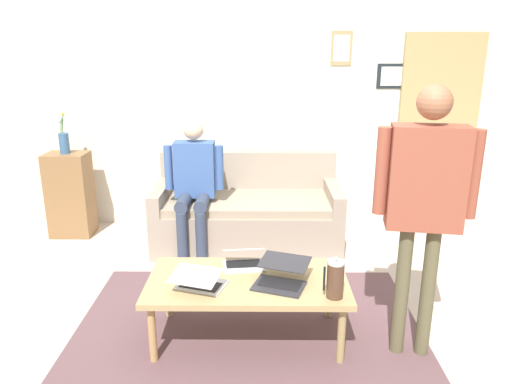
{
  "coord_description": "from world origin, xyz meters",
  "views": [
    {
      "loc": [
        -0.01,
        3.0,
        1.93
      ],
      "look_at": [
        0.03,
        -0.71,
        0.8
      ],
      "focal_mm": 34.06,
      "sensor_mm": 36.0,
      "label": 1
    }
  ],
  "objects_px": {
    "laptop_left": "(200,282)",
    "french_press": "(335,279)",
    "flower_vase": "(64,140)",
    "interior_door": "(436,134)",
    "person_seated": "(194,180)",
    "laptop_right": "(243,260)",
    "person_standing": "(425,191)",
    "side_shelf": "(70,195)",
    "laptop_center": "(281,277)",
    "couch": "(248,214)",
    "coffee_table": "(248,285)"
  },
  "relations": [
    {
      "from": "coffee_table",
      "to": "flower_vase",
      "type": "bearing_deg",
      "value": -44.82
    },
    {
      "from": "interior_door",
      "to": "person_standing",
      "type": "distance_m",
      "value": 2.52
    },
    {
      "from": "laptop_right",
      "to": "person_standing",
      "type": "height_order",
      "value": "person_standing"
    },
    {
      "from": "couch",
      "to": "side_shelf",
      "type": "relative_size",
      "value": 2.05
    },
    {
      "from": "french_press",
      "to": "person_seated",
      "type": "bearing_deg",
      "value": -56.94
    },
    {
      "from": "interior_door",
      "to": "laptop_right",
      "type": "xyz_separation_m",
      "value": [
        1.98,
        1.98,
        -0.55
      ]
    },
    {
      "from": "laptop_right",
      "to": "french_press",
      "type": "relative_size",
      "value": 1.17
    },
    {
      "from": "laptop_right",
      "to": "laptop_left",
      "type": "bearing_deg",
      "value": 51.62
    },
    {
      "from": "person_seated",
      "to": "flower_vase",
      "type": "bearing_deg",
      "value": -18.73
    },
    {
      "from": "laptop_left",
      "to": "laptop_center",
      "type": "distance_m",
      "value": 0.53
    },
    {
      "from": "laptop_left",
      "to": "person_standing",
      "type": "relative_size",
      "value": 0.22
    },
    {
      "from": "coffee_table",
      "to": "person_standing",
      "type": "xyz_separation_m",
      "value": [
        -1.06,
        0.16,
        0.71
      ]
    },
    {
      "from": "french_press",
      "to": "flower_vase",
      "type": "distance_m",
      "value": 3.26
    },
    {
      "from": "interior_door",
      "to": "french_press",
      "type": "relative_size",
      "value": 7.59
    },
    {
      "from": "flower_vase",
      "to": "person_seated",
      "type": "distance_m",
      "value": 1.47
    },
    {
      "from": "laptop_right",
      "to": "side_shelf",
      "type": "height_order",
      "value": "side_shelf"
    },
    {
      "from": "coffee_table",
      "to": "side_shelf",
      "type": "xyz_separation_m",
      "value": [
        1.89,
        -1.88,
        0.04
      ]
    },
    {
      "from": "laptop_left",
      "to": "french_press",
      "type": "relative_size",
      "value": 1.4
    },
    {
      "from": "laptop_left",
      "to": "person_seated",
      "type": "distance_m",
      "value": 1.58
    },
    {
      "from": "couch",
      "to": "french_press",
      "type": "height_order",
      "value": "couch"
    },
    {
      "from": "couch",
      "to": "laptop_right",
      "type": "bearing_deg",
      "value": 90.38
    },
    {
      "from": "side_shelf",
      "to": "flower_vase",
      "type": "distance_m",
      "value": 0.58
    },
    {
      "from": "couch",
      "to": "laptop_center",
      "type": "distance_m",
      "value": 1.74
    },
    {
      "from": "couch",
      "to": "flower_vase",
      "type": "distance_m",
      "value": 2.0
    },
    {
      "from": "laptop_center",
      "to": "flower_vase",
      "type": "xyz_separation_m",
      "value": [
        2.12,
        -1.95,
        0.53
      ]
    },
    {
      "from": "interior_door",
      "to": "person_seated",
      "type": "relative_size",
      "value": 1.6
    },
    {
      "from": "coffee_table",
      "to": "laptop_left",
      "type": "height_order",
      "value": "laptop_left"
    },
    {
      "from": "laptop_center",
      "to": "person_standing",
      "type": "xyz_separation_m",
      "value": [
        -0.84,
        0.1,
        0.62
      ]
    },
    {
      "from": "coffee_table",
      "to": "laptop_right",
      "type": "xyz_separation_m",
      "value": [
        0.04,
        -0.22,
        0.08
      ]
    },
    {
      "from": "coffee_table",
      "to": "laptop_right",
      "type": "relative_size",
      "value": 4.18
    },
    {
      "from": "person_seated",
      "to": "couch",
      "type": "bearing_deg",
      "value": -155.22
    },
    {
      "from": "laptop_center",
      "to": "person_seated",
      "type": "xyz_separation_m",
      "value": [
        0.75,
        -1.48,
        0.24
      ]
    },
    {
      "from": "laptop_left",
      "to": "couch",
      "type": "bearing_deg",
      "value": -98.28
    },
    {
      "from": "coffee_table",
      "to": "laptop_right",
      "type": "height_order",
      "value": "laptop_right"
    },
    {
      "from": "couch",
      "to": "person_seated",
      "type": "xyz_separation_m",
      "value": [
        0.49,
        0.23,
        0.42
      ]
    },
    {
      "from": "interior_door",
      "to": "laptop_left",
      "type": "height_order",
      "value": "interior_door"
    },
    {
      "from": "french_press",
      "to": "person_seated",
      "type": "xyz_separation_m",
      "value": [
        1.08,
        -1.65,
        0.17
      ]
    },
    {
      "from": "laptop_left",
      "to": "flower_vase",
      "type": "height_order",
      "value": "flower_vase"
    },
    {
      "from": "laptop_right",
      "to": "side_shelf",
      "type": "distance_m",
      "value": 2.5
    },
    {
      "from": "coffee_table",
      "to": "laptop_right",
      "type": "bearing_deg",
      "value": -80.59
    },
    {
      "from": "laptop_left",
      "to": "french_press",
      "type": "xyz_separation_m",
      "value": [
        -0.84,
        0.11,
        0.08
      ]
    },
    {
      "from": "laptop_left",
      "to": "interior_door",
      "type": "bearing_deg",
      "value": -134.05
    },
    {
      "from": "side_shelf",
      "to": "french_press",
      "type": "bearing_deg",
      "value": 139.07
    },
    {
      "from": "interior_door",
      "to": "laptop_right",
      "type": "bearing_deg",
      "value": 45.08
    },
    {
      "from": "couch",
      "to": "laptop_right",
      "type": "xyz_separation_m",
      "value": [
        -0.01,
        1.43,
        0.17
      ]
    },
    {
      "from": "french_press",
      "to": "person_standing",
      "type": "distance_m",
      "value": 0.75
    },
    {
      "from": "side_shelf",
      "to": "interior_door",
      "type": "bearing_deg",
      "value": -175.28
    },
    {
      "from": "french_press",
      "to": "person_standing",
      "type": "bearing_deg",
      "value": -171.94
    },
    {
      "from": "laptop_left",
      "to": "flower_vase",
      "type": "distance_m",
      "value": 2.62
    },
    {
      "from": "interior_door",
      "to": "person_standing",
      "type": "height_order",
      "value": "interior_door"
    }
  ]
}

